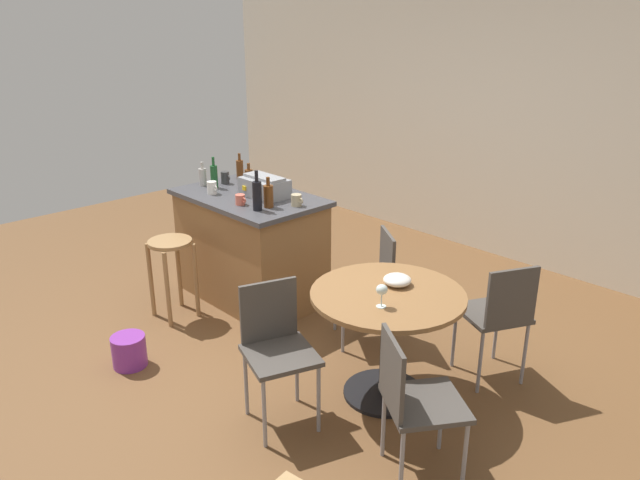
# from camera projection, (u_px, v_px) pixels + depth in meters

# --- Properties ---
(ground_plane) EXTENTS (8.80, 8.80, 0.00)m
(ground_plane) POSITION_uv_depth(u_px,v_px,m) (263.00, 348.00, 4.60)
(ground_plane) COLOR brown
(back_wall) EXTENTS (8.00, 0.10, 2.70)m
(back_wall) POSITION_uv_depth(u_px,v_px,m) (494.00, 122.00, 6.07)
(back_wall) COLOR silver
(back_wall) RESTS_ON ground_plane
(kitchen_island) EXTENTS (1.29, 0.80, 0.94)m
(kitchen_island) POSITION_uv_depth(u_px,v_px,m) (251.00, 247.00, 5.28)
(kitchen_island) COLOR olive
(kitchen_island) RESTS_ON ground_plane
(wooden_stool) EXTENTS (0.35, 0.35, 0.67)m
(wooden_stool) POSITION_uv_depth(u_px,v_px,m) (172.00, 260.00, 4.92)
(wooden_stool) COLOR #A37A4C
(wooden_stool) RESTS_ON ground_plane
(dining_table) EXTENTS (0.97, 0.97, 0.74)m
(dining_table) POSITION_uv_depth(u_px,v_px,m) (387.00, 318.00, 3.85)
(dining_table) COLOR black
(dining_table) RESTS_ON ground_plane
(folding_chair_near) EXTENTS (0.55, 0.55, 0.85)m
(folding_chair_near) POSITION_uv_depth(u_px,v_px,m) (413.00, 397.00, 3.18)
(folding_chair_near) COLOR #47423D
(folding_chair_near) RESTS_ON ground_plane
(folding_chair_far) EXTENTS (0.54, 0.54, 0.88)m
(folding_chair_far) POSITION_uv_depth(u_px,v_px,m) (499.00, 312.00, 4.02)
(folding_chair_far) COLOR #47423D
(folding_chair_far) RESTS_ON ground_plane
(folding_chair_left) EXTENTS (0.56, 0.56, 0.86)m
(folding_chair_left) POSITION_uv_depth(u_px,v_px,m) (371.00, 278.00, 4.57)
(folding_chair_left) COLOR #47423D
(folding_chair_left) RESTS_ON ground_plane
(folding_chair_right) EXTENTS (0.51, 0.51, 0.87)m
(folding_chair_right) POSITION_uv_depth(u_px,v_px,m) (276.00, 343.00, 3.65)
(folding_chair_right) COLOR #47423D
(folding_chair_right) RESTS_ON ground_plane
(toolbox) EXTENTS (0.39, 0.28, 0.18)m
(toolbox) POSITION_uv_depth(u_px,v_px,m) (265.00, 187.00, 5.05)
(toolbox) COLOR gray
(toolbox) RESTS_ON kitchen_island
(bottle_0) EXTENTS (0.06, 0.06, 0.27)m
(bottle_0) POSITION_uv_depth(u_px,v_px,m) (214.00, 176.00, 5.29)
(bottle_0) COLOR #194C23
(bottle_0) RESTS_ON kitchen_island
(bottle_1) EXTENTS (0.07, 0.07, 0.21)m
(bottle_1) POSITION_uv_depth(u_px,v_px,m) (203.00, 176.00, 5.37)
(bottle_1) COLOR #B7B2AD
(bottle_1) RESTS_ON kitchen_island
(bottle_2) EXTENTS (0.06, 0.06, 0.24)m
(bottle_2) POSITION_uv_depth(u_px,v_px,m) (240.00, 169.00, 5.59)
(bottle_2) COLOR #603314
(bottle_2) RESTS_ON kitchen_island
(bottle_3) EXTENTS (0.07, 0.07, 0.21)m
(bottle_3) POSITION_uv_depth(u_px,v_px,m) (249.00, 177.00, 5.34)
(bottle_3) COLOR #603314
(bottle_3) RESTS_ON kitchen_island
(bottle_4) EXTENTS (0.08, 0.08, 0.24)m
(bottle_4) POSITION_uv_depth(u_px,v_px,m) (268.00, 196.00, 4.76)
(bottle_4) COLOR #603314
(bottle_4) RESTS_ON kitchen_island
(bottle_5) EXTENTS (0.07, 0.07, 0.31)m
(bottle_5) POSITION_uv_depth(u_px,v_px,m) (257.00, 195.00, 4.68)
(bottle_5) COLOR black
(bottle_5) RESTS_ON kitchen_island
(cup_0) EXTENTS (0.12, 0.08, 0.11)m
(cup_0) POSITION_uv_depth(u_px,v_px,m) (212.00, 188.00, 5.13)
(cup_0) COLOR white
(cup_0) RESTS_ON kitchen_island
(cup_1) EXTENTS (0.11, 0.07, 0.11)m
(cup_1) POSITION_uv_depth(u_px,v_px,m) (225.00, 178.00, 5.44)
(cup_1) COLOR #383838
(cup_1) RESTS_ON kitchen_island
(cup_2) EXTENTS (0.11, 0.08, 0.08)m
(cup_2) POSITION_uv_depth(u_px,v_px,m) (240.00, 200.00, 4.84)
(cup_2) COLOR #DB6651
(cup_2) RESTS_ON kitchen_island
(cup_3) EXTENTS (0.12, 0.08, 0.09)m
(cup_3) POSITION_uv_depth(u_px,v_px,m) (297.00, 200.00, 4.81)
(cup_3) COLOR tan
(cup_3) RESTS_ON kitchen_island
(wine_glass) EXTENTS (0.07, 0.07, 0.14)m
(wine_glass) POSITION_uv_depth(u_px,v_px,m) (382.00, 290.00, 3.57)
(wine_glass) COLOR silver
(wine_glass) RESTS_ON dining_table
(serving_bowl) EXTENTS (0.18, 0.18, 0.07)m
(serving_bowl) POSITION_uv_depth(u_px,v_px,m) (397.00, 280.00, 3.88)
(serving_bowl) COLOR white
(serving_bowl) RESTS_ON dining_table
(plastic_bucket) EXTENTS (0.24, 0.24, 0.23)m
(plastic_bucket) POSITION_uv_depth(u_px,v_px,m) (129.00, 351.00, 4.34)
(plastic_bucket) COLOR purple
(plastic_bucket) RESTS_ON ground_plane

